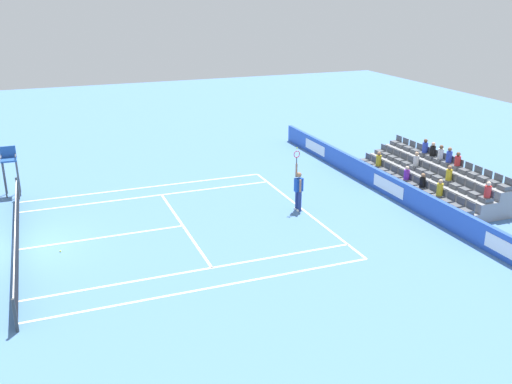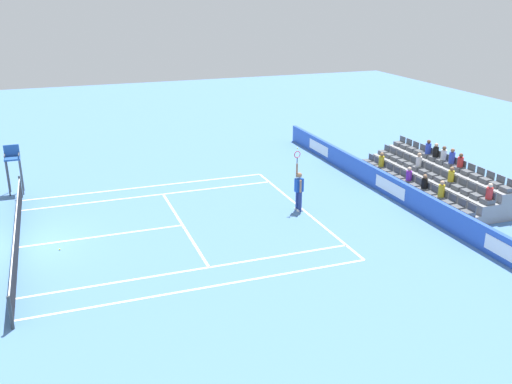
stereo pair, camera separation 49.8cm
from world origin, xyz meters
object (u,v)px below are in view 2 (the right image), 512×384
umpire_chair (13,163)px  loose_tennis_ball (60,249)px  tennis_player (299,189)px  tennis_net (17,236)px

umpire_chair → loose_tennis_ball: bearing=-167.3°
tennis_player → umpire_chair: (6.86, 11.89, 0.53)m
tennis_player → loose_tennis_ball: (-0.71, 10.19, -0.96)m
tennis_net → umpire_chair: umpire_chair is taller
tennis_net → loose_tennis_ball: (-0.81, -1.47, -0.46)m
tennis_net → tennis_player: bearing=-90.5°
tennis_net → umpire_chair: 6.84m
tennis_player → tennis_net: bearing=89.5°
umpire_chair → loose_tennis_ball: 7.90m
tennis_net → loose_tennis_ball: size_ratio=176.03×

